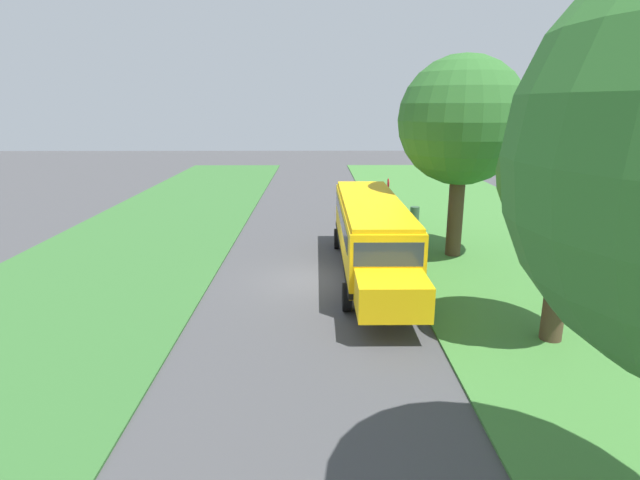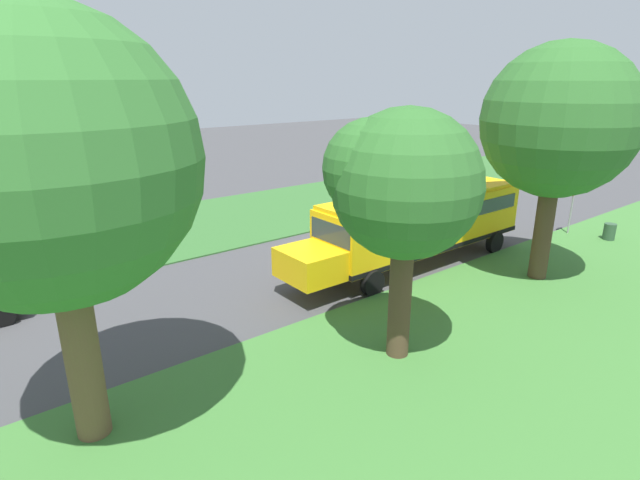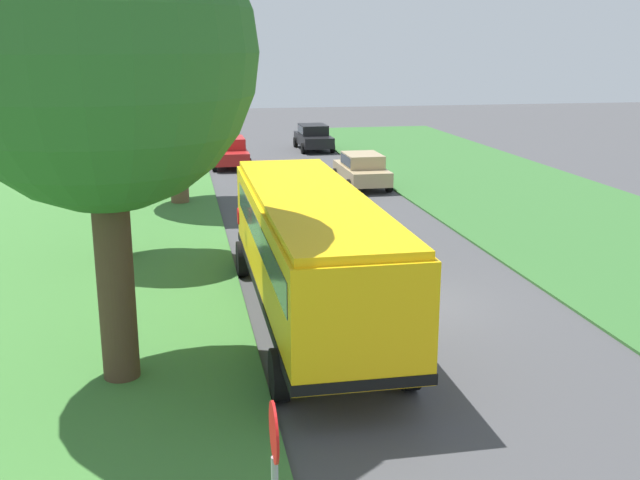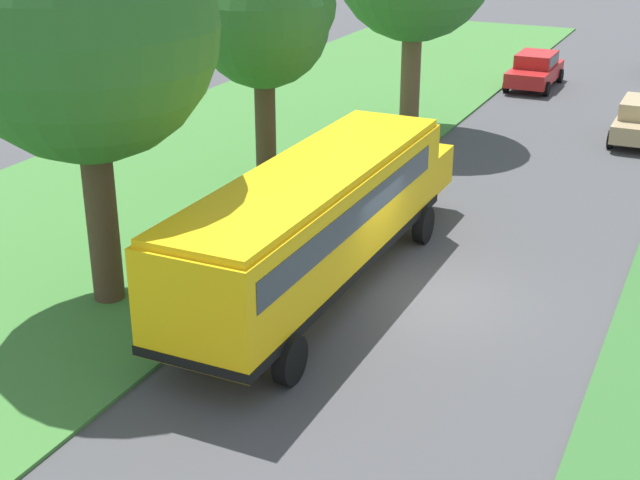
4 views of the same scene
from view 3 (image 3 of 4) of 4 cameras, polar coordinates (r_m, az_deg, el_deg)
ground_plane at (r=19.43m, az=6.28°, el=-4.75°), size 120.00×120.00×0.00m
school_bus at (r=17.51m, az=-0.88°, el=-0.25°), size 2.84×12.42×3.16m
car_tan_nearest at (r=34.73m, az=3.21°, el=5.49°), size 2.02×4.40×1.56m
car_red_middle at (r=40.90m, az=-6.92°, el=6.81°), size 2.02×4.40×1.56m
car_black_furthest at (r=47.02m, az=-0.51°, el=7.95°), size 2.02×4.40×1.56m
oak_tree_beside_bus at (r=14.24m, az=-16.14°, el=13.23°), size 5.71×5.71×9.16m
oak_tree_roadside_mid at (r=23.24m, az=-15.43°, el=11.10°), size 4.05×4.05×7.18m
oak_tree_far_end at (r=30.92m, az=-11.18°, el=14.07°), size 5.87×5.87×9.27m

